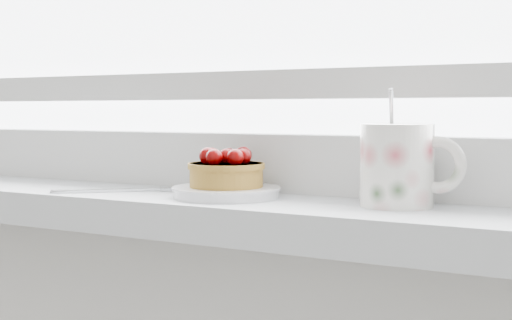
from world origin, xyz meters
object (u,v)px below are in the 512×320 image
Objects in this scene: saucer at (226,192)px; raspberry_tart at (226,170)px; floral_mug at (400,164)px; fork at (131,190)px.

raspberry_tart reaches higher than saucer.
floral_mug reaches higher than raspberry_tart.
raspberry_tart is (0.00, -0.00, 0.03)m from saucer.
saucer is at bearing 2.35° from fork.
saucer is at bearing 135.53° from raspberry_tart.
saucer is at bearing -174.34° from floral_mug.
saucer is 0.13m from fork.
floral_mug reaches higher than fork.
floral_mug is at bearing 5.69° from raspberry_tart.
fork is at bearing -177.70° from raspberry_tart.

